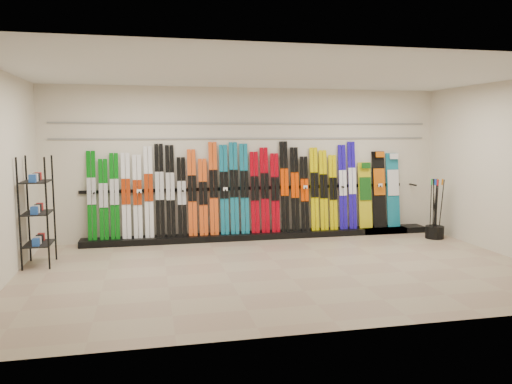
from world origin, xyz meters
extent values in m
plane|color=tan|center=(0.00, 0.00, 0.00)|extent=(8.00, 8.00, 0.00)
plane|color=beige|center=(0.00, 2.50, 1.50)|extent=(8.00, 0.00, 8.00)
plane|color=beige|center=(4.00, 0.00, 1.50)|extent=(0.00, 5.00, 5.00)
plane|color=silver|center=(0.00, 0.00, 3.00)|extent=(8.00, 8.00, 0.00)
cube|color=black|center=(0.22, 2.28, 0.06)|extent=(8.00, 0.40, 0.12)
cube|color=#08680F|center=(-3.05, 2.34, 0.95)|extent=(0.17, 0.23, 1.66)
cube|color=#08680F|center=(-2.84, 2.33, 0.87)|extent=(0.17, 0.21, 1.51)
cube|color=#08680F|center=(-2.64, 2.34, 0.93)|extent=(0.17, 0.23, 1.62)
cube|color=white|center=(-2.43, 2.34, 0.93)|extent=(0.17, 0.23, 1.62)
cube|color=white|center=(-2.22, 2.33, 0.91)|extent=(0.17, 0.22, 1.58)
cube|color=white|center=(-2.01, 2.34, 0.99)|extent=(0.17, 0.25, 1.74)
cube|color=black|center=(-1.80, 2.35, 1.01)|extent=(0.17, 0.25, 1.79)
cube|color=black|center=(-1.60, 2.35, 1.00)|extent=(0.17, 0.25, 1.76)
cube|color=black|center=(-1.38, 2.33, 0.88)|extent=(0.17, 0.22, 1.52)
cube|color=#E65017|center=(-1.18, 2.34, 0.96)|extent=(0.17, 0.24, 1.67)
cube|color=#E65017|center=(-0.97, 2.33, 0.86)|extent=(0.17, 0.21, 1.49)
cube|color=#E65017|center=(-0.76, 2.35, 1.03)|extent=(0.17, 0.26, 1.81)
cube|color=#126B86|center=(-0.55, 2.35, 1.00)|extent=(0.17, 0.25, 1.76)
cube|color=#126B86|center=(-0.35, 2.35, 1.02)|extent=(0.17, 0.25, 1.81)
cube|color=#126B86|center=(-0.14, 2.35, 1.01)|extent=(0.17, 0.25, 1.78)
cube|color=#A1010F|center=(0.07, 2.34, 0.93)|extent=(0.17, 0.23, 1.62)
cube|color=#A1010F|center=(0.27, 2.34, 0.97)|extent=(0.17, 0.24, 1.70)
cube|color=#A1010F|center=(0.49, 2.33, 0.91)|extent=(0.17, 0.22, 1.58)
cube|color=black|center=(0.69, 2.35, 1.03)|extent=(0.17, 0.26, 1.82)
cube|color=black|center=(0.91, 2.34, 0.97)|extent=(0.17, 0.24, 1.70)
cube|color=black|center=(1.11, 2.33, 0.87)|extent=(0.17, 0.22, 1.51)
cube|color=#D7C500|center=(1.32, 2.34, 0.96)|extent=(0.17, 0.24, 1.69)
cube|color=#D7C500|center=(1.52, 2.34, 0.94)|extent=(0.17, 0.23, 1.63)
cube|color=#D7C500|center=(1.73, 2.33, 0.89)|extent=(0.17, 0.22, 1.53)
cube|color=#1D0EA5|center=(1.94, 2.34, 0.99)|extent=(0.17, 0.25, 1.74)
cube|color=#1D0EA5|center=(2.15, 2.35, 1.02)|extent=(0.17, 0.25, 1.81)
cube|color=gold|center=(2.45, 2.35, 0.81)|extent=(0.29, 0.21, 1.37)
cube|color=black|center=(2.77, 2.36, 0.92)|extent=(0.28, 0.25, 1.60)
cube|color=#14728C|center=(3.09, 2.36, 0.90)|extent=(0.28, 0.24, 1.56)
cube|color=black|center=(-3.75, 1.06, 0.88)|extent=(0.40, 0.60, 1.75)
cylinder|color=black|center=(3.60, 1.53, 0.12)|extent=(0.36, 0.36, 0.25)
cylinder|color=black|center=(3.55, 1.43, 0.61)|extent=(0.03, 0.09, 1.18)
cylinder|color=black|center=(3.70, 1.50, 0.61)|extent=(0.03, 0.16, 1.17)
cylinder|color=black|center=(3.55, 1.47, 0.61)|extent=(0.12, 0.12, 1.17)
cylinder|color=black|center=(3.52, 1.57, 0.61)|extent=(0.03, 0.02, 1.18)
cylinder|color=black|center=(3.61, 1.59, 0.61)|extent=(0.10, 0.06, 1.18)
cylinder|color=black|center=(3.60, 1.49, 0.61)|extent=(0.06, 0.12, 1.18)
cylinder|color=black|center=(3.57, 1.56, 0.61)|extent=(0.05, 0.02, 1.18)
cylinder|color=black|center=(3.64, 1.58, 0.61)|extent=(0.12, 0.15, 1.17)
cube|color=gray|center=(0.00, 2.48, 2.00)|extent=(7.60, 0.02, 0.03)
cube|color=gray|center=(0.00, 2.48, 2.30)|extent=(7.60, 0.02, 0.03)
camera|label=1|loc=(-2.02, -7.33, 2.13)|focal=35.00mm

